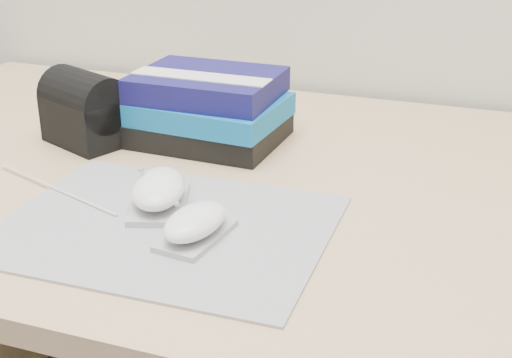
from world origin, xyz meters
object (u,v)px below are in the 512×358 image
(desk, at_px, (323,307))
(book_stack, at_px, (209,108))
(mouse_rear, at_px, (159,191))
(mouse_front, at_px, (195,224))
(pouch, at_px, (85,109))

(desk, distance_m, book_stack, 0.35)
(mouse_rear, distance_m, book_stack, 0.25)
(desk, xyz_separation_m, book_stack, (-0.20, 0.04, 0.29))
(desk, xyz_separation_m, mouse_front, (-0.09, -0.26, 0.26))
(desk, distance_m, mouse_rear, 0.37)
(mouse_rear, xyz_separation_m, mouse_front, (0.08, -0.06, -0.00))
(mouse_front, height_order, book_stack, book_stack)
(desk, bearing_deg, mouse_front, -108.17)
(desk, height_order, mouse_rear, mouse_rear)
(mouse_front, xyz_separation_m, pouch, (-0.28, 0.23, 0.03))
(mouse_rear, bearing_deg, pouch, 140.57)
(mouse_rear, xyz_separation_m, pouch, (-0.21, 0.17, 0.03))
(mouse_rear, relative_size, pouch, 0.90)
(mouse_rear, distance_m, pouch, 0.27)
(book_stack, height_order, pouch, pouch)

